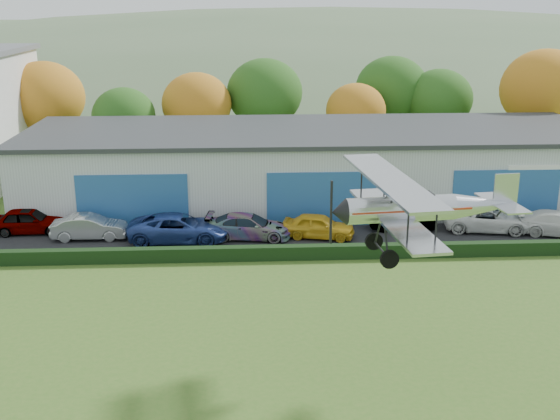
{
  "coord_description": "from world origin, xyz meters",
  "views": [
    {
      "loc": [
        0.15,
        -19.73,
        14.02
      ],
      "look_at": [
        1.66,
        9.02,
        5.14
      ],
      "focal_mm": 43.73,
      "sensor_mm": 36.0,
      "label": 1
    }
  ],
  "objects_px": {
    "car_3": "(249,226)",
    "biplane": "(417,206)",
    "car_0": "(29,221)",
    "car_6": "(487,219)",
    "car_2": "(179,228)",
    "car_1": "(90,227)",
    "car_5": "(402,219)",
    "car_4": "(319,226)",
    "car_7": "(559,224)",
    "hangar": "(312,165)"
  },
  "relations": [
    {
      "from": "car_3",
      "to": "biplane",
      "type": "relative_size",
      "value": 0.62
    },
    {
      "from": "car_0",
      "to": "car_6",
      "type": "distance_m",
      "value": 28.8
    },
    {
      "from": "car_2",
      "to": "biplane",
      "type": "bearing_deg",
      "value": -144.49
    },
    {
      "from": "car_1",
      "to": "car_2",
      "type": "height_order",
      "value": "car_2"
    },
    {
      "from": "car_2",
      "to": "car_0",
      "type": "bearing_deg",
      "value": 79.15
    },
    {
      "from": "car_5",
      "to": "car_0",
      "type": "bearing_deg",
      "value": 91.15
    },
    {
      "from": "car_3",
      "to": "car_4",
      "type": "distance_m",
      "value": 4.28
    },
    {
      "from": "car_1",
      "to": "car_0",
      "type": "bearing_deg",
      "value": 71.22
    },
    {
      "from": "car_0",
      "to": "car_1",
      "type": "bearing_deg",
      "value": -109.23
    },
    {
      "from": "car_3",
      "to": "car_5",
      "type": "relative_size",
      "value": 1.24
    },
    {
      "from": "car_0",
      "to": "car_1",
      "type": "relative_size",
      "value": 1.03
    },
    {
      "from": "car_3",
      "to": "biplane",
      "type": "bearing_deg",
      "value": -151.5
    },
    {
      "from": "car_1",
      "to": "car_2",
      "type": "bearing_deg",
      "value": -98.42
    },
    {
      "from": "car_0",
      "to": "car_3",
      "type": "bearing_deg",
      "value": -98.27
    },
    {
      "from": "car_1",
      "to": "car_7",
      "type": "bearing_deg",
      "value": -92.37
    },
    {
      "from": "car_2",
      "to": "car_7",
      "type": "bearing_deg",
      "value": -88.9
    },
    {
      "from": "hangar",
      "to": "car_1",
      "type": "height_order",
      "value": "hangar"
    },
    {
      "from": "car_3",
      "to": "car_5",
      "type": "height_order",
      "value": "car_3"
    },
    {
      "from": "car_3",
      "to": "biplane",
      "type": "xyz_separation_m",
      "value": [
        6.18,
        -15.64,
        5.93
      ]
    },
    {
      "from": "car_5",
      "to": "car_4",
      "type": "bearing_deg",
      "value": 105.43
    },
    {
      "from": "hangar",
      "to": "car_2",
      "type": "height_order",
      "value": "hangar"
    },
    {
      "from": "car_4",
      "to": "car_7",
      "type": "relative_size",
      "value": 0.87
    },
    {
      "from": "biplane",
      "to": "car_5",
      "type": "bearing_deg",
      "value": 71.89
    },
    {
      "from": "car_0",
      "to": "car_5",
      "type": "distance_m",
      "value": 23.46
    },
    {
      "from": "car_1",
      "to": "car_5",
      "type": "relative_size",
      "value": 1.08
    },
    {
      "from": "car_2",
      "to": "car_4",
      "type": "distance_m",
      "value": 8.51
    },
    {
      "from": "car_4",
      "to": "biplane",
      "type": "relative_size",
      "value": 0.52
    },
    {
      "from": "car_4",
      "to": "car_3",
      "type": "bearing_deg",
      "value": 101.31
    },
    {
      "from": "car_2",
      "to": "biplane",
      "type": "relative_size",
      "value": 0.72
    },
    {
      "from": "hangar",
      "to": "car_0",
      "type": "relative_size",
      "value": 8.73
    },
    {
      "from": "car_0",
      "to": "car_2",
      "type": "xyz_separation_m",
      "value": [
        9.48,
        -2.03,
        0.04
      ]
    },
    {
      "from": "car_1",
      "to": "car_2",
      "type": "xyz_separation_m",
      "value": [
        5.47,
        -0.73,
        0.09
      ]
    },
    {
      "from": "hangar",
      "to": "car_7",
      "type": "height_order",
      "value": "hangar"
    },
    {
      "from": "car_3",
      "to": "car_6",
      "type": "bearing_deg",
      "value": -80.53
    },
    {
      "from": "car_3",
      "to": "car_0",
      "type": "bearing_deg",
      "value": 89.91
    },
    {
      "from": "car_0",
      "to": "car_7",
      "type": "bearing_deg",
      "value": -94.9
    },
    {
      "from": "car_1",
      "to": "car_7",
      "type": "xyz_separation_m",
      "value": [
        28.93,
        -0.8,
        -0.02
      ]
    },
    {
      "from": "car_4",
      "to": "car_6",
      "type": "bearing_deg",
      "value": -72.63
    },
    {
      "from": "car_5",
      "to": "biplane",
      "type": "bearing_deg",
      "value": 170.55
    },
    {
      "from": "car_0",
      "to": "car_2",
      "type": "bearing_deg",
      "value": -103.36
    },
    {
      "from": "car_0",
      "to": "car_5",
      "type": "relative_size",
      "value": 1.11
    },
    {
      "from": "car_1",
      "to": "car_4",
      "type": "relative_size",
      "value": 1.04
    },
    {
      "from": "hangar",
      "to": "car_7",
      "type": "relative_size",
      "value": 8.06
    },
    {
      "from": "car_4",
      "to": "car_5",
      "type": "height_order",
      "value": "car_4"
    },
    {
      "from": "car_1",
      "to": "car_3",
      "type": "distance_m",
      "value": 9.7
    },
    {
      "from": "hangar",
      "to": "car_2",
      "type": "relative_size",
      "value": 6.76
    },
    {
      "from": "car_2",
      "to": "hangar",
      "type": "bearing_deg",
      "value": -45.01
    },
    {
      "from": "car_2",
      "to": "car_4",
      "type": "xyz_separation_m",
      "value": [
        8.51,
        0.21,
        -0.09
      ]
    },
    {
      "from": "car_4",
      "to": "car_6",
      "type": "distance_m",
      "value": 10.82
    },
    {
      "from": "car_3",
      "to": "hangar",
      "type": "bearing_deg",
      "value": -22.89
    }
  ]
}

